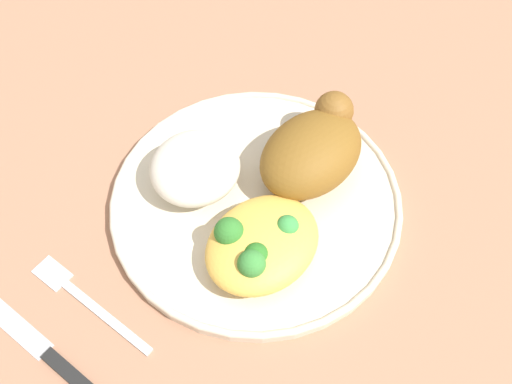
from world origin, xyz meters
TOP-DOWN VIEW (x-y plane):
  - ground_plane at (0.00, 0.00)m, footprint 2.00×2.00m
  - plate at (0.00, 0.00)m, footprint 0.29×0.29m
  - roasted_chicken at (0.06, -0.02)m, footprint 0.13×0.08m
  - rice_pile at (-0.03, 0.06)m, footprint 0.09×0.09m
  - mac_cheese_with_broccoli at (-0.04, -0.05)m, footprint 0.11×0.09m
  - fork at (-0.18, 0.04)m, footprint 0.03×0.14m
  - knife at (-0.24, 0.03)m, footprint 0.03×0.19m

SIDE VIEW (x-z plane):
  - ground_plane at x=0.00m, z-range 0.00..0.00m
  - fork at x=-0.18m, z-range 0.00..0.01m
  - knife at x=-0.24m, z-range 0.00..0.01m
  - plate at x=0.00m, z-range 0.00..0.01m
  - mac_cheese_with_broccoli at x=-0.04m, z-range 0.01..0.06m
  - rice_pile at x=-0.03m, z-range 0.01..0.06m
  - roasted_chicken at x=0.06m, z-range 0.01..0.08m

